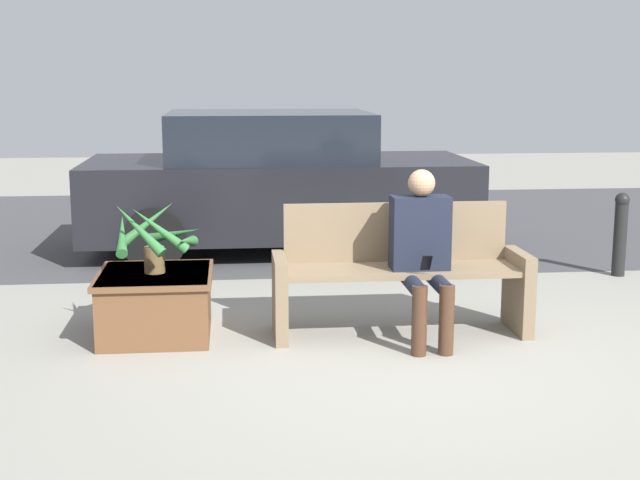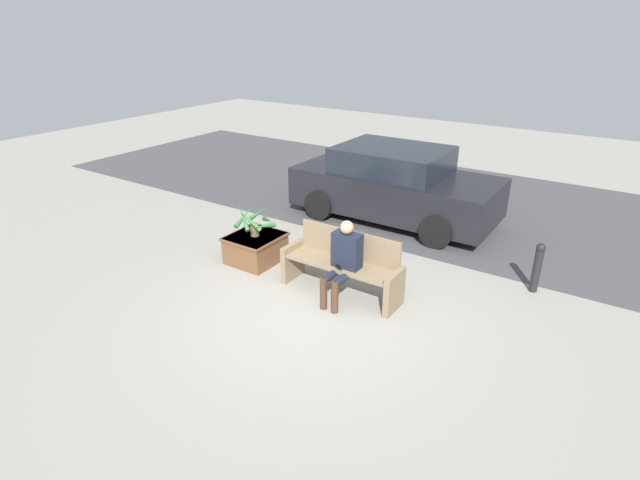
% 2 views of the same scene
% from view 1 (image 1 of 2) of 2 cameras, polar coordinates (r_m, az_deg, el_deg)
% --- Properties ---
extents(ground_plane, '(30.00, 30.00, 0.00)m').
position_cam_1_polar(ground_plane, '(5.98, 5.70, -7.79)').
color(ground_plane, gray).
extents(road_surface, '(20.00, 6.00, 0.01)m').
position_cam_1_polar(road_surface, '(11.29, 0.18, 1.06)').
color(road_surface, '#424244').
rests_on(road_surface, ground_plane).
extents(bench, '(1.85, 0.53, 0.94)m').
position_cam_1_polar(bench, '(6.54, 5.11, -2.06)').
color(bench, '#7A664C').
rests_on(bench, ground_plane).
extents(person_seated, '(0.42, 0.63, 1.22)m').
position_cam_1_polar(person_seated, '(6.33, 6.59, -0.44)').
color(person_seated, black).
rests_on(person_seated, ground_plane).
extents(planter_box, '(0.82, 0.89, 0.47)m').
position_cam_1_polar(planter_box, '(6.58, -10.46, -3.90)').
color(planter_box, brown).
rests_on(planter_box, ground_plane).
extents(potted_plant, '(0.64, 0.66, 0.54)m').
position_cam_1_polar(potted_plant, '(6.48, -10.52, 0.20)').
color(potted_plant, brown).
rests_on(potted_plant, planter_box).
extents(parked_car, '(4.07, 1.98, 1.48)m').
position_cam_1_polar(parked_car, '(9.55, -2.77, 3.65)').
color(parked_car, black).
rests_on(parked_car, ground_plane).
extents(bollard_post, '(0.13, 0.13, 0.79)m').
position_cam_1_polar(bollard_post, '(8.80, 18.67, 0.48)').
color(bollard_post, black).
rests_on(bollard_post, ground_plane).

